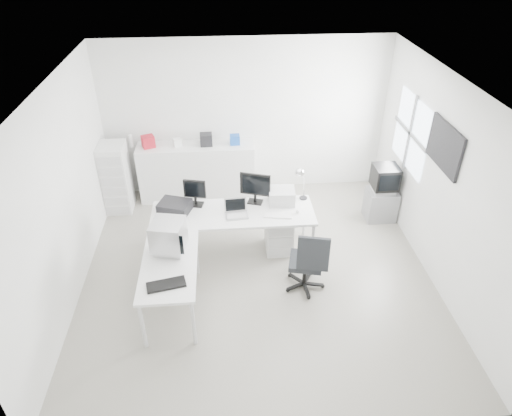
{
  "coord_description": "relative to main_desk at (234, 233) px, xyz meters",
  "views": [
    {
      "loc": [
        -0.43,
        -5.1,
        4.5
      ],
      "look_at": [
        0.0,
        0.2,
        1.0
      ],
      "focal_mm": 32.0,
      "sensor_mm": 36.0,
      "label": 1
    }
  ],
  "objects": [
    {
      "name": "main_desk",
      "position": [
        0.0,
        0.0,
        0.0
      ],
      "size": [
        2.4,
        0.8,
        0.75
      ],
      "primitive_type": null,
      "color": "silver",
      "rests_on": "floor"
    },
    {
      "name": "drawer_pedestal",
      "position": [
        0.7,
        0.05,
        -0.08
      ],
      "size": [
        0.4,
        0.5,
        0.6
      ],
      "primitive_type": "cube",
      "color": "silver",
      "rests_on": "floor"
    },
    {
      "name": "window",
      "position": [
        2.8,
        0.71,
        1.23
      ],
      "size": [
        0.02,
        1.2,
        1.1
      ],
      "primitive_type": null,
      "color": "white",
      "rests_on": "right_wall"
    },
    {
      "name": "desk_lamp",
      "position": [
        1.1,
        0.3,
        0.59
      ],
      "size": [
        0.18,
        0.18,
        0.43
      ],
      "primitive_type": null,
      "rotation": [
        0.0,
        0.0,
        -0.33
      ],
      "color": "silver",
      "rests_on": "main_desk"
    },
    {
      "name": "tv_cabinet",
      "position": [
        2.54,
        0.75,
        -0.1
      ],
      "size": [
        0.5,
        0.41,
        0.54
      ],
      "primitive_type": "cube",
      "color": "gray",
      "rests_on": "floor"
    },
    {
      "name": "filing_cabinet",
      "position": [
        -1.96,
        1.43,
        0.24
      ],
      "size": [
        0.43,
        0.51,
        1.24
      ],
      "primitive_type": "cube",
      "color": "silver",
      "rests_on": "floor"
    },
    {
      "name": "office_chair",
      "position": [
        0.96,
        -0.84,
        0.12
      ],
      "size": [
        0.69,
        0.69,
        0.99
      ],
      "primitive_type": null,
      "rotation": [
        0.0,
        0.0,
        -0.23
      ],
      "color": "black",
      "rests_on": "floor"
    },
    {
      "name": "sideboard",
      "position": [
        -0.59,
        1.75,
        0.14
      ],
      "size": [
        2.05,
        0.51,
        1.03
      ],
      "primitive_type": "cube",
      "color": "silver",
      "rests_on": "floor"
    },
    {
      "name": "lcd_monitor_large",
      "position": [
        0.35,
        0.25,
        0.61
      ],
      "size": [
        0.5,
        0.32,
        0.48
      ],
      "primitive_type": null,
      "rotation": [
        0.0,
        0.0,
        -0.31
      ],
      "color": "black",
      "rests_on": "main_desk"
    },
    {
      "name": "clutter_box_a",
      "position": [
        -1.39,
        1.75,
        0.76
      ],
      "size": [
        0.26,
        0.25,
        0.21
      ],
      "primitive_type": "cube",
      "rotation": [
        0.0,
        0.0,
        0.38
      ],
      "color": "#AD1826",
      "rests_on": "sideboard"
    },
    {
      "name": "black_keyboard",
      "position": [
        -0.85,
        -1.5,
        0.39
      ],
      "size": [
        0.49,
        0.28,
        0.03
      ],
      "primitive_type": "cube",
      "rotation": [
        0.0,
        0.0,
        0.22
      ],
      "color": "black",
      "rests_on": "side_desk"
    },
    {
      "name": "crt_monitor",
      "position": [
        -0.85,
        -0.85,
        0.58
      ],
      "size": [
        0.42,
        0.42,
        0.41
      ],
      "primitive_type": null,
      "rotation": [
        0.0,
        0.0,
        -0.2
      ],
      "color": "#B7B7BA",
      "rests_on": "side_desk"
    },
    {
      "name": "ceiling",
      "position": [
        0.32,
        -0.49,
        2.42
      ],
      "size": [
        5.0,
        5.0,
        0.01
      ],
      "primitive_type": "cube",
      "color": "white",
      "rests_on": "back_wall"
    },
    {
      "name": "wall_picture",
      "position": [
        2.79,
        -0.39,
        1.52
      ],
      "size": [
        0.04,
        0.9,
        0.6
      ],
      "primitive_type": null,
      "color": "black",
      "rests_on": "right_wall"
    },
    {
      "name": "clutter_box_d",
      "position": [
        0.11,
        1.75,
        0.74
      ],
      "size": [
        0.17,
        0.15,
        0.17
      ],
      "primitive_type": "cube",
      "rotation": [
        0.0,
        0.0,
        0.03
      ],
      "color": "#174BA6",
      "rests_on": "sideboard"
    },
    {
      "name": "laser_printer",
      "position": [
        0.75,
        0.22,
        0.49
      ],
      "size": [
        0.41,
        0.35,
        0.22
      ],
      "primitive_type": "cube",
      "rotation": [
        0.0,
        0.0,
        -0.05
      ],
      "color": "silver",
      "rests_on": "main_desk"
    },
    {
      "name": "white_keyboard",
      "position": [
        0.65,
        -0.15,
        0.38
      ],
      "size": [
        0.43,
        0.2,
        0.02
      ],
      "primitive_type": "cube",
      "rotation": [
        0.0,
        0.0,
        -0.18
      ],
      "color": "silver",
      "rests_on": "main_desk"
    },
    {
      "name": "side_desk",
      "position": [
        -0.85,
        -1.1,
        0.0
      ],
      "size": [
        0.7,
        1.4,
        0.75
      ],
      "primitive_type": null,
      "color": "silver",
      "rests_on": "floor"
    },
    {
      "name": "clutter_box_c",
      "position": [
        -0.39,
        1.75,
        0.76
      ],
      "size": [
        0.22,
        0.2,
        0.21
      ],
      "primitive_type": "cube",
      "rotation": [
        0.0,
        0.0,
        0.04
      ],
      "color": "black",
      "rests_on": "sideboard"
    },
    {
      "name": "lcd_monitor_small",
      "position": [
        -0.55,
        0.25,
        0.58
      ],
      "size": [
        0.37,
        0.26,
        0.42
      ],
      "primitive_type": null,
      "rotation": [
        0.0,
        0.0,
        -0.23
      ],
      "color": "black",
      "rests_on": "main_desk"
    },
    {
      "name": "clutter_bottle",
      "position": [
        -1.69,
        1.79,
        0.76
      ],
      "size": [
        0.07,
        0.07,
        0.22
      ],
      "primitive_type": "cylinder",
      "color": "silver",
      "rests_on": "sideboard"
    },
    {
      "name": "crt_tv",
      "position": [
        2.54,
        0.75,
        0.39
      ],
      "size": [
        0.5,
        0.48,
        0.45
      ],
      "primitive_type": null,
      "color": "black",
      "rests_on": "tv_cabinet"
    },
    {
      "name": "clutter_box_b",
      "position": [
        -0.89,
        1.75,
        0.72
      ],
      "size": [
        0.17,
        0.16,
        0.14
      ],
      "primitive_type": "cube",
      "rotation": [
        0.0,
        0.0,
        0.32
      ],
      "color": "silver",
      "rests_on": "sideboard"
    },
    {
      "name": "back_wall",
      "position": [
        0.32,
        2.01,
        1.02
      ],
      "size": [
        5.0,
        0.02,
        2.8
      ],
      "primitive_type": "cube",
      "color": "white",
      "rests_on": "floor"
    },
    {
      "name": "floor",
      "position": [
        0.32,
        -0.49,
        -0.38
      ],
      "size": [
        5.0,
        5.0,
        0.01
      ],
      "primitive_type": "cube",
      "color": "#B5B2A2",
      "rests_on": "ground"
    },
    {
      "name": "white_mouse",
      "position": [
        0.95,
        -0.1,
        0.4
      ],
      "size": [
        0.06,
        0.06,
        0.06
      ],
      "primitive_type": "sphere",
      "color": "silver",
      "rests_on": "main_desk"
    },
    {
      "name": "laptop",
      "position": [
        0.05,
        -0.1,
        0.49
      ],
      "size": [
        0.38,
        0.39,
        0.23
      ],
      "primitive_type": null,
      "rotation": [
        0.0,
        0.0,
        0.08
      ],
      "color": "#B7B7BA",
      "rests_on": "main_desk"
    },
    {
      "name": "left_wall",
      "position": [
        -2.18,
        -0.49,
        1.02
      ],
      "size": [
        0.02,
        5.0,
        2.8
      ],
      "primitive_type": "cube",
      "color": "white",
      "rests_on": "floor"
    },
    {
      "name": "inkjet_printer",
      "position": [
        -0.85,
        0.1,
        0.45
      ],
      "size": [
        0.53,
        0.47,
        0.16
      ],
      "primitive_type": "cube",
      "rotation": [
        0.0,
        0.0,
        -0.33
      ],
      "color": "black",
      "rests_on": "main_desk"
    },
    {
      "name": "right_wall",
      "position": [
        2.82,
        -0.49,
        1.02
      ],
      "size": [
        0.02,
        5.0,
        2.8
      ],
      "primitive_type": "cube",
      "color": "white",
      "rests_on": "floor"
    }
  ]
}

